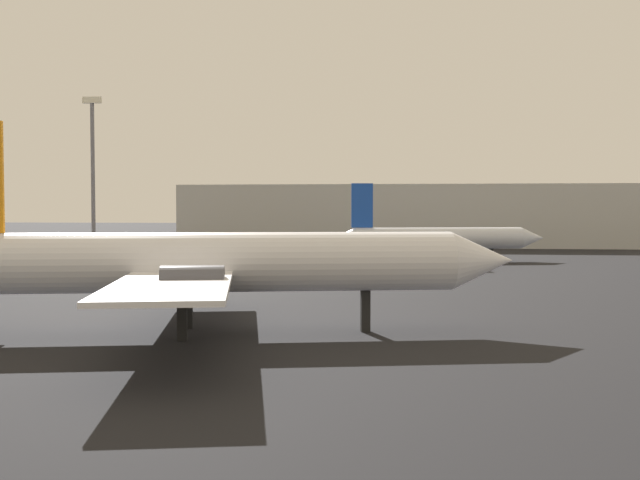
% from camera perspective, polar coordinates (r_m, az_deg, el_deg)
% --- Properties ---
extents(airplane_on_taxiway, '(31.70, 27.08, 10.73)m').
position_cam_1_polar(airplane_on_taxiway, '(39.17, -8.78, -1.69)').
color(airplane_on_taxiway, white).
rests_on(airplane_on_taxiway, ground_plane).
extents(airplane_far_right, '(25.77, 24.32, 9.31)m').
position_cam_1_polar(airplane_far_right, '(91.83, 8.69, 0.13)').
color(airplane_far_right, silver).
rests_on(airplane_far_right, ground_plane).
extents(light_mast_left, '(2.40, 0.50, 20.50)m').
position_cam_1_polar(light_mast_left, '(101.57, -16.64, 5.21)').
color(light_mast_left, slate).
rests_on(light_mast_left, ground_plane).
extents(terminal_building, '(75.32, 19.57, 10.19)m').
position_cam_1_polar(terminal_building, '(131.11, 6.54, 1.84)').
color(terminal_building, '#B7B7B2').
rests_on(terminal_building, ground_plane).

